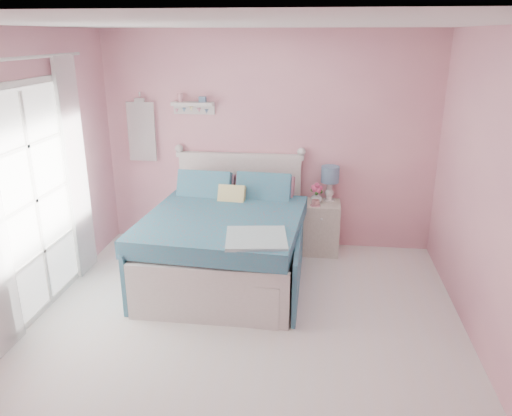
% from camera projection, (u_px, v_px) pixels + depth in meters
% --- Properties ---
extents(floor, '(4.50, 4.50, 0.00)m').
position_uv_depth(floor, '(240.00, 342.00, 4.34)').
color(floor, silver).
rests_on(floor, ground).
extents(room_shell, '(4.50, 4.50, 4.50)m').
position_uv_depth(room_shell, '(238.00, 165.00, 3.82)').
color(room_shell, '#D08399').
rests_on(room_shell, floor).
extents(bed, '(1.69, 2.06, 1.16)m').
position_uv_depth(bed, '(226.00, 242.00, 5.41)').
color(bed, silver).
rests_on(bed, floor).
extents(nightstand, '(0.44, 0.43, 0.63)m').
position_uv_depth(nightstand, '(321.00, 227.00, 6.04)').
color(nightstand, beige).
rests_on(nightstand, floor).
extents(table_lamp, '(0.21, 0.21, 0.43)m').
position_uv_depth(table_lamp, '(330.00, 177.00, 5.92)').
color(table_lamp, white).
rests_on(table_lamp, nightstand).
extents(vase, '(0.17, 0.17, 0.14)m').
position_uv_depth(vase, '(316.00, 197.00, 5.93)').
color(vase, silver).
rests_on(vase, nightstand).
extents(teacup, '(0.12, 0.12, 0.07)m').
position_uv_depth(teacup, '(315.00, 203.00, 5.83)').
color(teacup, pink).
rests_on(teacup, nightstand).
extents(roses, '(0.14, 0.11, 0.12)m').
position_uv_depth(roses, '(317.00, 188.00, 5.88)').
color(roses, '#E34D81').
rests_on(roses, vase).
extents(wall_shelf, '(0.50, 0.15, 0.25)m').
position_uv_depth(wall_shelf, '(193.00, 105.00, 5.93)').
color(wall_shelf, silver).
rests_on(wall_shelf, room_shell).
extents(hanging_dress, '(0.34, 0.03, 0.72)m').
position_uv_depth(hanging_dress, '(142.00, 132.00, 6.11)').
color(hanging_dress, white).
rests_on(hanging_dress, room_shell).
extents(french_door, '(0.04, 1.32, 2.16)m').
position_uv_depth(french_door, '(35.00, 201.00, 4.60)').
color(french_door, silver).
rests_on(french_door, floor).
extents(curtain_far, '(0.04, 0.40, 2.32)m').
position_uv_depth(curtain_far, '(76.00, 170.00, 5.25)').
color(curtain_far, white).
rests_on(curtain_far, floor).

